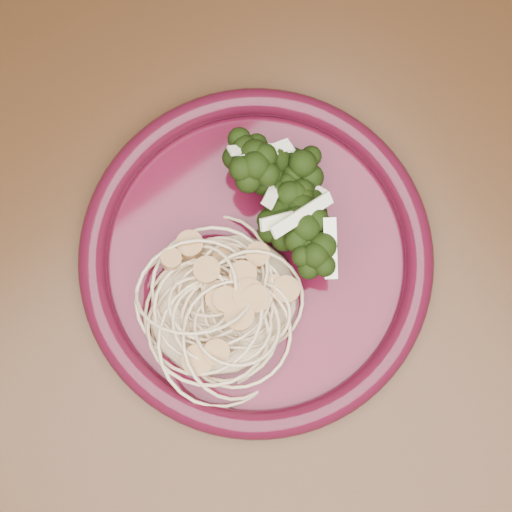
{
  "coord_description": "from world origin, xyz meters",
  "views": [
    {
      "loc": [
        -0.11,
        -0.08,
        1.3
      ],
      "look_at": [
        -0.06,
        -0.01,
        0.77
      ],
      "focal_mm": 50.0,
      "sensor_mm": 36.0,
      "label": 1
    }
  ],
  "objects": [
    {
      "name": "scallop_cluster",
      "position": [
        -0.1,
        -0.03,
        0.8
      ],
      "size": [
        0.14,
        0.14,
        0.04
      ],
      "primitive_type": null,
      "rotation": [
        0.0,
        0.0,
        0.31
      ],
      "color": "tan",
      "rests_on": "spaghetti_pile"
    },
    {
      "name": "dinner_plate",
      "position": [
        -0.06,
        -0.01,
        0.76
      ],
      "size": [
        0.34,
        0.34,
        0.02
      ],
      "rotation": [
        0.0,
        0.0,
        0.31
      ],
      "color": "#480B1D",
      "rests_on": "dining_table"
    },
    {
      "name": "spaghetti_pile",
      "position": [
        -0.1,
        -0.03,
        0.77
      ],
      "size": [
        0.14,
        0.13,
        0.03
      ],
      "primitive_type": "ellipsoid",
      "rotation": [
        0.0,
        0.0,
        0.31
      ],
      "color": "beige",
      "rests_on": "dinner_plate"
    },
    {
      "name": "dining_table",
      "position": [
        0.0,
        0.0,
        0.65
      ],
      "size": [
        1.2,
        0.8,
        0.75
      ],
      "color": "#472814",
      "rests_on": "ground"
    },
    {
      "name": "onion_garnish",
      "position": [
        -0.01,
        0.0,
        0.81
      ],
      "size": [
        0.08,
        0.1,
        0.05
      ],
      "primitive_type": null,
      "rotation": [
        0.0,
        0.0,
        0.31
      ],
      "color": "white",
      "rests_on": "broccoli_pile"
    },
    {
      "name": "broccoli_pile",
      "position": [
        -0.01,
        0.0,
        0.78
      ],
      "size": [
        0.11,
        0.15,
        0.04
      ],
      "primitive_type": "ellipsoid",
      "rotation": [
        0.0,
        0.0,
        0.31
      ],
      "color": "black",
      "rests_on": "dinner_plate"
    }
  ]
}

